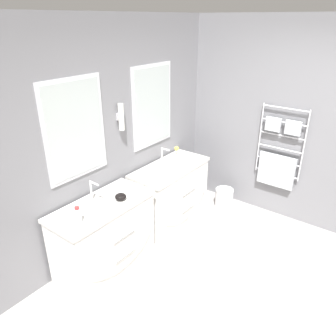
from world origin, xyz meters
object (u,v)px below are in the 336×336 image
object	(u,v)px
vanity_left	(106,237)
vanity_right	(172,194)
amenity_bowl	(121,197)
flower_vase	(177,154)
waste_bin	(224,197)
toiletry_bottle	(78,215)

from	to	relation	value
vanity_left	vanity_right	xyz separation A→B (m)	(1.19, 0.00, 0.00)
vanity_left	amenity_bowl	xyz separation A→B (m)	(0.19, -0.07, 0.43)
vanity_right	flower_vase	size ratio (longest dim) A/B	5.52
vanity_left	waste_bin	xyz separation A→B (m)	(1.92, -0.40, -0.26)
toiletry_bottle	waste_bin	distance (m)	2.42
vanity_right	flower_vase	xyz separation A→B (m)	(0.20, 0.08, 0.49)
vanity_right	toiletry_bottle	world-z (taller)	toiletry_bottle
vanity_left	flower_vase	xyz separation A→B (m)	(1.38, 0.08, 0.49)
vanity_left	amenity_bowl	distance (m)	0.47
flower_vase	vanity_left	bearing A→B (deg)	-176.87
vanity_left	vanity_right	distance (m)	1.19
toiletry_bottle	waste_bin	xyz separation A→B (m)	(2.28, -0.35, -0.73)
amenity_bowl	waste_bin	xyz separation A→B (m)	(1.74, -0.34, -0.69)
amenity_bowl	flower_vase	world-z (taller)	flower_vase
vanity_left	waste_bin	distance (m)	1.98
vanity_right	amenity_bowl	distance (m)	1.09
vanity_right	waste_bin	xyz separation A→B (m)	(0.74, -0.40, -0.26)
vanity_right	waste_bin	distance (m)	0.88
waste_bin	vanity_right	bearing A→B (deg)	151.29
vanity_right	toiletry_bottle	xyz separation A→B (m)	(-1.54, -0.05, 0.47)
amenity_bowl	waste_bin	world-z (taller)	amenity_bowl
vanity_left	vanity_right	bearing A→B (deg)	0.00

